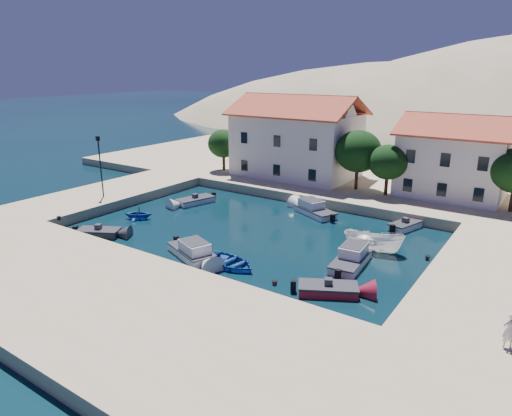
# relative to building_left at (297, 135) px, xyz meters

# --- Properties ---
(ground) EXTENTS (400.00, 400.00, 0.00)m
(ground) POSITION_rel_building_left_xyz_m (6.00, -28.00, -5.94)
(ground) COLOR black
(ground) RESTS_ON ground
(quay_south) EXTENTS (52.00, 12.00, 1.00)m
(quay_south) POSITION_rel_building_left_xyz_m (6.00, -34.00, -5.44)
(quay_south) COLOR tan
(quay_south) RESTS_ON ground
(quay_west) EXTENTS (8.00, 20.00, 1.00)m
(quay_west) POSITION_rel_building_left_xyz_m (-13.00, -18.00, -5.44)
(quay_west) COLOR tan
(quay_west) RESTS_ON ground
(quay_north) EXTENTS (80.00, 36.00, 1.00)m
(quay_north) POSITION_rel_building_left_xyz_m (8.00, 10.00, -5.44)
(quay_north) COLOR tan
(quay_north) RESTS_ON ground
(building_left) EXTENTS (14.70, 9.45, 9.70)m
(building_left) POSITION_rel_building_left_xyz_m (0.00, 0.00, 0.00)
(building_left) COLOR white
(building_left) RESTS_ON quay_north
(building_mid) EXTENTS (10.50, 8.40, 8.30)m
(building_mid) POSITION_rel_building_left_xyz_m (18.00, 1.00, -0.71)
(building_mid) COLOR white
(building_mid) RESTS_ON quay_north
(trees) EXTENTS (37.30, 5.30, 6.45)m
(trees) POSITION_rel_building_left_xyz_m (10.51, -2.54, -1.10)
(trees) COLOR #382314
(trees) RESTS_ON quay_north
(lamppost) EXTENTS (0.35, 0.25, 6.22)m
(lamppost) POSITION_rel_building_left_xyz_m (-11.50, -20.00, -1.18)
(lamppost) COLOR black
(lamppost) RESTS_ON quay_west
(bollards) EXTENTS (29.36, 9.56, 0.30)m
(bollards) POSITION_rel_building_left_xyz_m (8.80, -24.13, -4.79)
(bollards) COLOR black
(bollards) RESTS_ON ground
(motorboat_grey_sw) EXTENTS (3.86, 3.05, 1.25)m
(motorboat_grey_sw) POSITION_rel_building_left_xyz_m (-4.39, -26.10, -5.64)
(motorboat_grey_sw) COLOR #333338
(motorboat_grey_sw) RESTS_ON ground
(cabin_cruiser_south) EXTENTS (4.99, 3.51, 1.60)m
(cabin_cruiser_south) POSITION_rel_building_left_xyz_m (5.12, -24.96, -5.46)
(cabin_cruiser_south) COLOR white
(cabin_cruiser_south) RESTS_ON ground
(rowboat_south) EXTENTS (4.73, 3.64, 0.91)m
(rowboat_south) POSITION_rel_building_left_xyz_m (8.62, -24.71, -5.94)
(rowboat_south) COLOR #1B4698
(rowboat_south) RESTS_ON ground
(motorboat_red_se) EXTENTS (4.10, 3.26, 1.25)m
(motorboat_red_se) POSITION_rel_building_left_xyz_m (16.34, -24.55, -5.64)
(motorboat_red_se) COLOR maroon
(motorboat_red_se) RESTS_ON ground
(cabin_cruiser_east) EXTENTS (2.35, 4.86, 1.60)m
(cabin_cruiser_east) POSITION_rel_building_left_xyz_m (15.80, -19.74, -5.46)
(cabin_cruiser_east) COLOR white
(cabin_cruiser_east) RESTS_ON ground
(boat_east) EXTENTS (4.93, 2.59, 1.81)m
(boat_east) POSITION_rel_building_left_xyz_m (16.16, -16.17, -5.94)
(boat_east) COLOR white
(boat_east) RESTS_ON ground
(motorboat_white_ne) EXTENTS (2.40, 3.56, 1.25)m
(motorboat_white_ne) POSITION_rel_building_left_xyz_m (16.63, -9.53, -5.64)
(motorboat_white_ne) COLOR white
(motorboat_white_ne) RESTS_ON ground
(rowboat_west) EXTENTS (3.44, 3.30, 1.40)m
(rowboat_west) POSITION_rel_building_left_xyz_m (-5.17, -21.02, -5.94)
(rowboat_west) COLOR #1B4698
(rowboat_west) RESTS_ON ground
(motorboat_white_west) EXTENTS (2.79, 4.37, 1.25)m
(motorboat_white_west) POSITION_rel_building_left_xyz_m (-4.17, -14.05, -5.64)
(motorboat_white_west) COLOR white
(motorboat_white_west) RESTS_ON ground
(cabin_cruiser_north) EXTENTS (5.00, 3.76, 1.60)m
(cabin_cruiser_north) POSITION_rel_building_left_xyz_m (8.12, -10.41, -5.46)
(cabin_cruiser_north) COLOR white
(cabin_cruiser_north) RESTS_ON ground
(pedestrian) EXTENTS (0.79, 0.76, 1.83)m
(pedestrian) POSITION_rel_building_left_xyz_m (26.53, -26.41, -4.02)
(pedestrian) COLOR silver
(pedestrian) RESTS_ON quay_east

